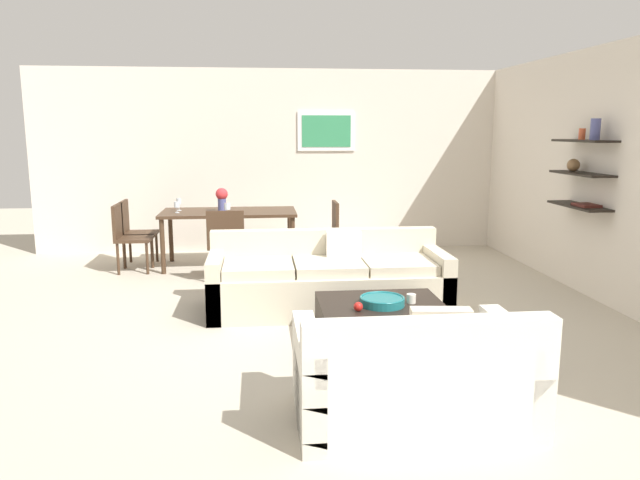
# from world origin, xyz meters

# --- Properties ---
(ground_plane) EXTENTS (18.00, 18.00, 0.00)m
(ground_plane) POSITION_xyz_m (0.00, 0.00, 0.00)
(ground_plane) COLOR #BCB29E
(back_wall_unit) EXTENTS (8.40, 0.09, 2.70)m
(back_wall_unit) POSITION_xyz_m (0.30, 3.53, 1.35)
(back_wall_unit) COLOR silver
(back_wall_unit) RESTS_ON ground
(right_wall_shelf_unit) EXTENTS (0.34, 8.20, 2.70)m
(right_wall_shelf_unit) POSITION_xyz_m (3.03, 0.60, 1.35)
(right_wall_shelf_unit) COLOR silver
(right_wall_shelf_unit) RESTS_ON ground
(sofa_beige) EXTENTS (2.39, 0.90, 0.78)m
(sofa_beige) POSITION_xyz_m (0.08, 0.34, 0.29)
(sofa_beige) COLOR beige
(sofa_beige) RESTS_ON ground
(loveseat_white) EXTENTS (1.46, 0.90, 0.78)m
(loveseat_white) POSITION_xyz_m (0.34, -2.10, 0.29)
(loveseat_white) COLOR silver
(loveseat_white) RESTS_ON ground
(coffee_table) EXTENTS (1.05, 1.08, 0.38)m
(coffee_table) POSITION_xyz_m (0.40, -0.88, 0.19)
(coffee_table) COLOR black
(coffee_table) RESTS_ON ground
(decorative_bowl) EXTENTS (0.37, 0.37, 0.07)m
(decorative_bowl) POSITION_xyz_m (0.39, -0.84, 0.42)
(decorative_bowl) COLOR #19666B
(decorative_bowl) RESTS_ON coffee_table
(candle_jar) EXTENTS (0.08, 0.08, 0.08)m
(candle_jar) POSITION_xyz_m (0.65, -0.80, 0.42)
(candle_jar) COLOR silver
(candle_jar) RESTS_ON coffee_table
(apple_on_coffee_table) EXTENTS (0.08, 0.08, 0.08)m
(apple_on_coffee_table) POSITION_xyz_m (0.17, -0.98, 0.42)
(apple_on_coffee_table) COLOR red
(apple_on_coffee_table) RESTS_ON coffee_table
(dining_table) EXTENTS (1.77, 0.87, 0.75)m
(dining_table) POSITION_xyz_m (-1.01, 2.44, 0.68)
(dining_table) COLOR #422D1E
(dining_table) RESTS_ON ground
(dining_chair_foot) EXTENTS (0.44, 0.44, 0.88)m
(dining_chair_foot) POSITION_xyz_m (-1.01, 1.60, 0.50)
(dining_chair_foot) COLOR #422D1E
(dining_chair_foot) RESTS_ON ground
(dining_chair_left_near) EXTENTS (0.44, 0.44, 0.88)m
(dining_chair_left_near) POSITION_xyz_m (-2.30, 2.25, 0.50)
(dining_chair_left_near) COLOR #422D1E
(dining_chair_left_near) RESTS_ON ground
(dining_chair_right_near) EXTENTS (0.44, 0.44, 0.88)m
(dining_chair_right_near) POSITION_xyz_m (0.29, 2.25, 0.50)
(dining_chair_right_near) COLOR #422D1E
(dining_chair_right_near) RESTS_ON ground
(dining_chair_left_far) EXTENTS (0.44, 0.44, 0.88)m
(dining_chair_left_far) POSITION_xyz_m (-2.30, 2.64, 0.50)
(dining_chair_left_far) COLOR #422D1E
(dining_chair_left_far) RESTS_ON ground
(wine_glass_left_near) EXTENTS (0.07, 0.07, 0.14)m
(wine_glass_left_near) POSITION_xyz_m (-1.67, 2.34, 0.85)
(wine_glass_left_near) COLOR silver
(wine_glass_left_near) RESTS_ON dining_table
(wine_glass_left_far) EXTENTS (0.06, 0.06, 0.17)m
(wine_glass_left_far) POSITION_xyz_m (-1.67, 2.55, 0.87)
(wine_glass_left_far) COLOR silver
(wine_glass_left_far) RESTS_ON dining_table
(wine_glass_foot) EXTENTS (0.08, 0.08, 0.15)m
(wine_glass_foot) POSITION_xyz_m (-1.01, 2.07, 0.86)
(wine_glass_foot) COLOR silver
(wine_glass_foot) RESTS_ON dining_table
(centerpiece_vase) EXTENTS (0.16, 0.16, 0.31)m
(centerpiece_vase) POSITION_xyz_m (-1.09, 2.40, 0.93)
(centerpiece_vase) COLOR #4C518C
(centerpiece_vase) RESTS_ON dining_table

